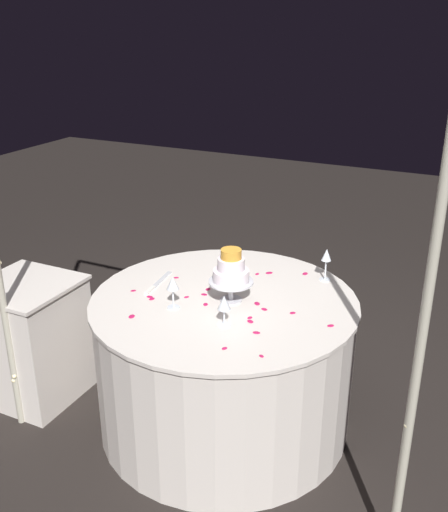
# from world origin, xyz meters

# --- Properties ---
(ground_plane) EXTENTS (12.00, 12.00, 0.00)m
(ground_plane) POSITION_xyz_m (0.00, 0.00, 0.00)
(ground_plane) COLOR black
(decorative_arch) EXTENTS (2.02, 0.06, 2.17)m
(decorative_arch) POSITION_xyz_m (0.00, 0.49, 1.41)
(decorative_arch) COLOR #B7B29E
(decorative_arch) RESTS_ON ground
(main_table) EXTENTS (1.34, 1.34, 0.74)m
(main_table) POSITION_xyz_m (0.00, 0.00, 0.37)
(main_table) COLOR silver
(main_table) RESTS_ON ground
(side_table) EXTENTS (0.51, 0.51, 0.70)m
(side_table) POSITION_xyz_m (1.09, 0.24, 0.35)
(side_table) COLOR silver
(side_table) RESTS_ON ground
(tiered_cake) EXTENTS (0.22, 0.22, 0.27)m
(tiered_cake) POSITION_xyz_m (-0.04, 0.00, 0.89)
(tiered_cake) COLOR silver
(tiered_cake) RESTS_ON main_table
(wine_glass_0) EXTENTS (0.06, 0.06, 0.18)m
(wine_glass_0) POSITION_xyz_m (-0.38, -0.44, 0.87)
(wine_glass_0) COLOR silver
(wine_glass_0) RESTS_ON main_table
(wine_glass_1) EXTENTS (0.06, 0.06, 0.15)m
(wine_glass_1) POSITION_xyz_m (-0.12, 0.24, 0.85)
(wine_glass_1) COLOR silver
(wine_glass_1) RESTS_ON main_table
(wine_glass_2) EXTENTS (0.06, 0.06, 0.16)m
(wine_glass_2) POSITION_xyz_m (0.18, 0.19, 0.86)
(wine_glass_2) COLOR silver
(wine_glass_2) RESTS_ON main_table
(cake_knife) EXTENTS (0.06, 0.30, 0.01)m
(cake_knife) POSITION_xyz_m (0.39, 0.00, 0.74)
(cake_knife) COLOR silver
(cake_knife) RESTS_ON main_table
(rose_petal_0) EXTENTS (0.02, 0.03, 0.00)m
(rose_petal_0) POSITION_xyz_m (-0.03, -0.35, 0.74)
(rose_petal_0) COLOR #C61951
(rose_petal_0) RESTS_ON main_table
(rose_petal_1) EXTENTS (0.03, 0.04, 0.00)m
(rose_petal_1) POSITION_xyz_m (-0.27, -0.47, 0.74)
(rose_petal_1) COLOR #C61951
(rose_petal_1) RESTS_ON main_table
(rose_petal_2) EXTENTS (0.03, 0.03, 0.00)m
(rose_petal_2) POSITION_xyz_m (-0.37, 0.41, 0.74)
(rose_petal_2) COLOR #C61951
(rose_petal_2) RESTS_ON main_table
(rose_petal_3) EXTENTS (0.04, 0.04, 0.00)m
(rose_petal_3) POSITION_xyz_m (-0.36, -0.01, 0.74)
(rose_petal_3) COLOR #C61951
(rose_petal_3) RESTS_ON main_table
(rose_petal_4) EXTENTS (0.04, 0.04, 0.00)m
(rose_petal_4) POSITION_xyz_m (-0.21, 0.16, 0.74)
(rose_petal_4) COLOR #C61951
(rose_petal_4) RESTS_ON main_table
(rose_petal_5) EXTENTS (0.03, 0.03, 0.00)m
(rose_petal_5) POSITION_xyz_m (0.12, -0.06, 0.74)
(rose_petal_5) COLOR #C61951
(rose_petal_5) RESTS_ON main_table
(rose_petal_6) EXTENTS (0.03, 0.04, 0.00)m
(rose_petal_6) POSITION_xyz_m (0.32, 0.16, 0.74)
(rose_petal_6) COLOR #C61951
(rose_petal_6) RESTS_ON main_table
(rose_petal_7) EXTENTS (0.03, 0.03, 0.00)m
(rose_petal_7) POSITION_xyz_m (0.46, 0.12, 0.74)
(rose_petal_7) COLOR #C61951
(rose_petal_7) RESTS_ON main_table
(rose_petal_8) EXTENTS (0.04, 0.04, 0.00)m
(rose_petal_8) POSITION_xyz_m (0.31, 0.35, 0.74)
(rose_petal_8) COLOR #C61951
(rose_petal_8) RESTS_ON main_table
(rose_petal_9) EXTENTS (0.03, 0.03, 0.00)m
(rose_petal_9) POSITION_xyz_m (-0.21, 0.42, 0.74)
(rose_petal_9) COLOR #C61951
(rose_petal_9) RESTS_ON main_table
(rose_petal_10) EXTENTS (0.03, 0.03, 0.00)m
(rose_petal_10) POSITION_xyz_m (-0.19, 0.13, 0.74)
(rose_petal_10) COLOR #C61951
(rose_petal_10) RESTS_ON main_table
(rose_petal_11) EXTENTS (0.05, 0.05, 0.00)m
(rose_petal_11) POSITION_xyz_m (-0.08, -0.39, 0.74)
(rose_petal_11) COLOR #C61951
(rose_petal_11) RESTS_ON main_table
(rose_petal_12) EXTENTS (0.03, 0.03, 0.00)m
(rose_petal_12) POSITION_xyz_m (0.34, -0.12, 0.74)
(rose_petal_12) COLOR #C61951
(rose_petal_12) RESTS_ON main_table
(rose_petal_13) EXTENTS (0.03, 0.04, 0.00)m
(rose_petal_13) POSITION_xyz_m (0.05, 0.09, 0.74)
(rose_petal_13) COLOR #C61951
(rose_petal_13) RESTS_ON main_table
(rose_petal_14) EXTENTS (0.04, 0.03, 0.00)m
(rose_petal_14) POSITION_xyz_m (-0.28, 0.24, 0.74)
(rose_petal_14) COLOR #C61951
(rose_petal_14) RESTS_ON main_table
(rose_petal_15) EXTENTS (0.04, 0.03, 0.00)m
(rose_petal_15) POSITION_xyz_m (-0.22, 0.02, 0.74)
(rose_petal_15) COLOR #C61951
(rose_petal_15) RESTS_ON main_table
(rose_petal_16) EXTENTS (0.04, 0.04, 0.00)m
(rose_petal_16) POSITION_xyz_m (-0.56, 0.04, 0.74)
(rose_petal_16) COLOR #C61951
(rose_petal_16) RESTS_ON main_table
(rose_petal_17) EXTENTS (0.03, 0.02, 0.00)m
(rose_petal_17) POSITION_xyz_m (0.34, 0.14, 0.74)
(rose_petal_17) COLOR #C61951
(rose_petal_17) RESTS_ON main_table
(rose_petal_18) EXTENTS (0.04, 0.05, 0.00)m
(rose_petal_18) POSITION_xyz_m (-0.17, -0.02, 0.74)
(rose_petal_18) COLOR #C61951
(rose_petal_18) RESTS_ON main_table
(rose_petal_19) EXTENTS (0.03, 0.03, 0.00)m
(rose_petal_19) POSITION_xyz_m (0.18, 0.06, 0.74)
(rose_petal_19) COLOR #C61951
(rose_petal_19) RESTS_ON main_table
(rose_petal_20) EXTENTS (0.04, 0.03, 0.00)m
(rose_petal_20) POSITION_xyz_m (0.11, 0.00, 0.74)
(rose_petal_20) COLOR #C61951
(rose_petal_20) RESTS_ON main_table
(rose_petal_21) EXTENTS (0.04, 0.04, 0.00)m
(rose_petal_21) POSITION_xyz_m (0.05, -0.34, 0.74)
(rose_petal_21) COLOR #C61951
(rose_petal_21) RESTS_ON main_table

